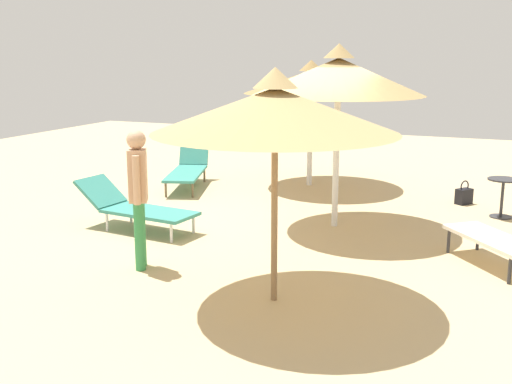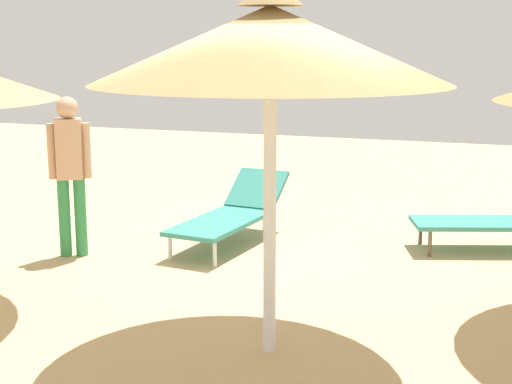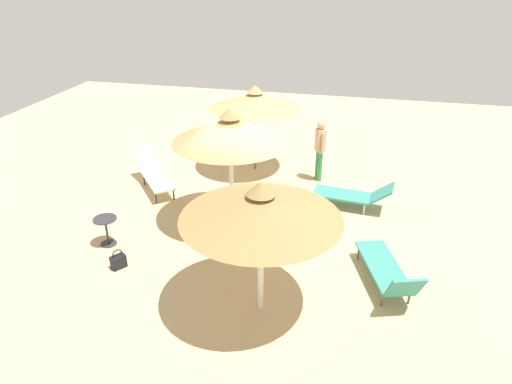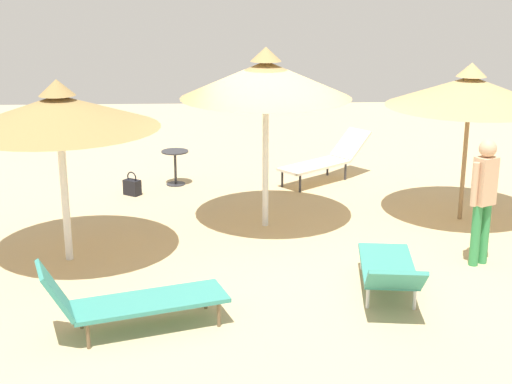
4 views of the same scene
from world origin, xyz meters
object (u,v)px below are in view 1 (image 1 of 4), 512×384
lounge_chair_edge (512,241)px  parasol_umbrella_front (338,77)px  handbag (464,196)px  side_table_round (503,191)px  parasol_umbrella_center (275,110)px  person_standing_near_right (138,190)px  lounge_chair_far_right (188,168)px  lounge_chair_near_left (135,206)px  parasol_umbrella_far_left (311,82)px

lounge_chair_edge → parasol_umbrella_front: bearing=153.1°
handbag → side_table_round: bearing=-48.8°
parasol_umbrella_front → parasol_umbrella_center: bearing=-86.5°
person_standing_near_right → side_table_round: person_standing_near_right is taller
parasol_umbrella_center → handbag: 6.12m
side_table_round → lounge_chair_edge: bearing=-86.5°
parasol_umbrella_front → handbag: 3.68m
lounge_chair_far_right → side_table_round: bearing=-1.7°
lounge_chair_near_left → parasol_umbrella_far_left: bearing=70.9°
lounge_chair_far_right → lounge_chair_near_left: bearing=-76.1°
parasol_umbrella_far_left → handbag: parasol_umbrella_far_left is taller
parasol_umbrella_front → parasol_umbrella_far_left: (-1.34, 2.87, -0.23)m
parasol_umbrella_far_left → handbag: size_ratio=6.20×
side_table_round → parasol_umbrella_far_left: bearing=161.3°
lounge_chair_near_left → lounge_chair_far_right: lounge_chair_far_right is taller
parasol_umbrella_far_left → person_standing_near_right: (-0.42, -5.76, -1.10)m
side_table_round → person_standing_near_right: bearing=-133.3°
parasol_umbrella_far_left → lounge_chair_far_right: parasol_umbrella_far_left is taller
lounge_chair_near_left → side_table_round: size_ratio=3.09×
lounge_chair_far_right → side_table_round: lounge_chair_far_right is taller
parasol_umbrella_far_left → lounge_chair_near_left: parasol_umbrella_far_left is taller
parasol_umbrella_center → parasol_umbrella_far_left: bearing=104.1°
person_standing_near_right → handbag: bearing=55.8°
parasol_umbrella_center → side_table_round: bearing=65.0°
handbag → lounge_chair_near_left: bearing=-140.9°
lounge_chair_near_left → person_standing_near_right: 1.94m
parasol_umbrella_center → side_table_round: size_ratio=3.99×
lounge_chair_near_left → lounge_chair_edge: 5.44m
lounge_chair_edge → side_table_round: size_ratio=2.97×
parasol_umbrella_center → lounge_chair_near_left: size_ratio=1.29×
parasol_umbrella_center → lounge_chair_near_left: 3.94m
lounge_chair_far_right → handbag: bearing=6.1°
lounge_chair_near_left → lounge_chair_edge: bearing=0.8°
parasol_umbrella_front → side_table_round: 3.49m
lounge_chair_far_right → person_standing_near_right: (1.83, -4.65, 0.64)m
lounge_chair_far_right → lounge_chair_edge: bearing=-26.4°
lounge_chair_edge → person_standing_near_right: (-4.39, -1.56, 0.59)m
lounge_chair_edge → handbag: size_ratio=4.46×
handbag → lounge_chair_far_right: bearing=-173.9°
parasol_umbrella_far_left → lounge_chair_edge: (3.97, -4.20, -1.69)m
parasol_umbrella_center → side_table_round: parasol_umbrella_center is taller
lounge_chair_near_left → person_standing_near_right: person_standing_near_right is taller
lounge_chair_near_left → side_table_round: lounge_chair_near_left is taller
parasol_umbrella_front → handbag: size_ratio=6.46×
parasol_umbrella_center → parasol_umbrella_front: (-0.20, 3.24, 0.23)m
parasol_umbrella_front → side_table_round: (2.45, 1.59, -1.91)m
person_standing_near_right → lounge_chair_edge: bearing=19.6°
parasol_umbrella_center → parasol_umbrella_far_left: size_ratio=0.97×
parasol_umbrella_center → lounge_chair_near_left: bearing=148.7°
parasol_umbrella_front → lounge_chair_edge: bearing=-26.9°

